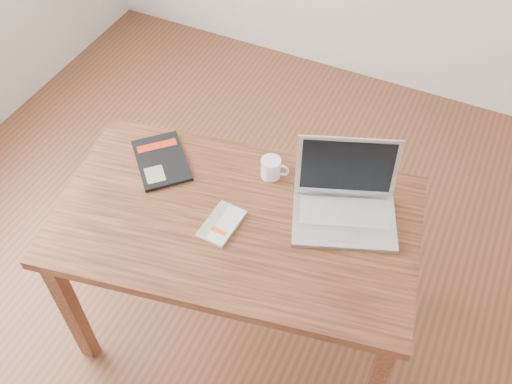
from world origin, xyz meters
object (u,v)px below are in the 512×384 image
at_px(white_guidebook, 222,224).
at_px(coffee_mug, 272,168).
at_px(laptop, 345,201).
at_px(desk, 237,232).
at_px(black_guidebook, 161,160).

relative_size(white_guidebook, coffee_mug, 1.66).
relative_size(laptop, coffee_mug, 4.03).
bearing_deg(desk, coffee_mug, 72.25).
relative_size(desk, black_guidebook, 4.34).
bearing_deg(coffee_mug, black_guidebook, -173.35).
relative_size(desk, coffee_mug, 12.86).
height_order(laptop, coffee_mug, laptop).
distance_m(desk, white_guidebook, 0.11).
distance_m(white_guidebook, black_guidebook, 0.40).
distance_m(laptop, coffee_mug, 0.31).
distance_m(white_guidebook, laptop, 0.44).
xyz_separation_m(black_guidebook, laptop, (0.72, 0.07, 0.05)).
bearing_deg(laptop, coffee_mug, 150.96).
distance_m(white_guidebook, coffee_mug, 0.30).
height_order(black_guidebook, coffee_mug, coffee_mug).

